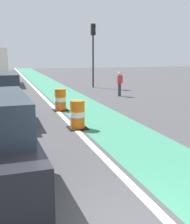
# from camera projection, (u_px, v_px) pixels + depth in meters

# --- Properties ---
(bike_lane_strip) EXTENTS (2.50, 80.00, 0.01)m
(bike_lane_strip) POSITION_uv_depth(u_px,v_px,m) (79.00, 104.00, 16.66)
(bike_lane_strip) COLOR #387F60
(bike_lane_strip) RESTS_ON ground
(lane_divider_stripe) EXTENTS (0.20, 80.00, 0.01)m
(lane_divider_stripe) POSITION_uv_depth(u_px,v_px,m) (52.00, 106.00, 16.22)
(lane_divider_stripe) COLOR silver
(lane_divider_stripe) RESTS_ON ground
(traffic_barrel_front) EXTENTS (0.73, 0.73, 1.09)m
(traffic_barrel_front) POSITION_uv_depth(u_px,v_px,m) (77.00, 115.00, 11.34)
(traffic_barrel_front) COLOR orange
(traffic_barrel_front) RESTS_ON ground
(traffic_barrel_mid) EXTENTS (0.73, 0.73, 1.09)m
(traffic_barrel_mid) POSITION_uv_depth(u_px,v_px,m) (60.00, 100.00, 14.89)
(traffic_barrel_mid) COLOR orange
(traffic_barrel_mid) RESTS_ON ground
(traffic_light_corner) EXTENTS (0.41, 0.32, 5.10)m
(traffic_light_corner) POSITION_uv_depth(u_px,v_px,m) (93.00, 44.00, 24.00)
(traffic_light_corner) COLOR #2D2D2D
(traffic_light_corner) RESTS_ON ground
(pedestrian_crossing) EXTENTS (0.34, 0.20, 1.61)m
(pedestrian_crossing) POSITION_uv_depth(u_px,v_px,m) (120.00, 83.00, 19.63)
(pedestrian_crossing) COLOR #33333D
(pedestrian_crossing) RESTS_ON ground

